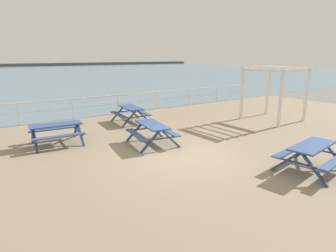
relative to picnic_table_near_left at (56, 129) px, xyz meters
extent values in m
cube|color=gray|center=(3.06, -3.67, -0.68)|extent=(30.00, 24.00, 0.20)
cube|color=slate|center=(3.06, 49.08, -0.58)|extent=(142.00, 90.00, 0.01)
cube|color=white|center=(3.06, 4.08, 0.47)|extent=(23.00, 0.06, 0.06)
cube|color=white|center=(3.06, 4.08, -0.01)|extent=(23.00, 0.05, 0.05)
cylinder|color=white|center=(-0.77, 4.08, -0.06)|extent=(0.07, 0.07, 1.05)
cylinder|color=white|center=(1.78, 4.08, -0.06)|extent=(0.07, 0.07, 1.05)
cylinder|color=white|center=(4.34, 4.08, -0.06)|extent=(0.07, 0.07, 1.05)
cylinder|color=white|center=(6.89, 4.08, -0.06)|extent=(0.07, 0.07, 1.05)
cylinder|color=white|center=(9.45, 4.08, -0.06)|extent=(0.07, 0.07, 1.05)
cylinder|color=white|center=(12.00, 4.08, -0.06)|extent=(0.07, 0.07, 1.05)
cylinder|color=white|center=(14.56, 4.08, -0.06)|extent=(0.07, 0.07, 1.05)
cube|color=#334C84|center=(0.00, 0.00, 0.17)|extent=(1.84, 0.82, 0.05)
cube|color=#334C84|center=(0.04, 0.62, -0.13)|extent=(1.81, 0.38, 0.04)
cube|color=#334C84|center=(-0.04, -0.62, -0.13)|extent=(1.81, 0.38, 0.04)
cube|color=navy|center=(0.80, 0.32, -0.21)|extent=(0.13, 0.80, 0.79)
cube|color=navy|center=(0.75, -0.42, -0.21)|extent=(0.13, 0.80, 0.79)
cube|color=navy|center=(0.78, -0.05, -0.16)|extent=(0.16, 1.50, 0.04)
cube|color=navy|center=(-0.75, 0.42, -0.21)|extent=(0.13, 0.80, 0.79)
cube|color=navy|center=(-0.80, -0.32, -0.21)|extent=(0.13, 0.80, 0.79)
cube|color=navy|center=(-0.78, 0.05, -0.16)|extent=(0.16, 1.50, 0.04)
cube|color=#334C84|center=(2.93, -2.00, 0.17)|extent=(0.96, 1.88, 0.05)
cube|color=#334C84|center=(2.32, -1.91, -0.13)|extent=(0.53, 1.82, 0.04)
cube|color=#334C84|center=(3.54, -2.09, -0.13)|extent=(0.53, 1.82, 0.04)
cube|color=navy|center=(2.68, -1.17, -0.21)|extent=(0.80, 0.20, 0.79)
cube|color=navy|center=(3.42, -1.29, -0.21)|extent=(0.80, 0.20, 0.79)
cube|color=navy|center=(3.05, -1.23, -0.16)|extent=(1.49, 0.29, 0.04)
cube|color=navy|center=(2.44, -2.72, -0.21)|extent=(0.80, 0.20, 0.79)
cube|color=navy|center=(3.18, -2.83, -0.21)|extent=(0.80, 0.20, 0.79)
cube|color=navy|center=(2.81, -2.77, -0.16)|extent=(1.49, 0.29, 0.04)
cube|color=#334C84|center=(5.38, -6.70, 0.17)|extent=(1.89, 0.97, 0.05)
cube|color=#334C84|center=(5.28, -6.09, -0.13)|extent=(1.82, 0.53, 0.04)
cube|color=#334C84|center=(5.47, -7.32, -0.13)|extent=(1.82, 0.53, 0.04)
cube|color=navy|center=(6.09, -6.21, -0.21)|extent=(0.20, 0.80, 0.79)
cube|color=navy|center=(6.20, -6.96, -0.21)|extent=(0.20, 0.80, 0.79)
cube|color=navy|center=(6.15, -6.59, -0.16)|extent=(0.29, 1.49, 0.04)
cube|color=navy|center=(4.55, -6.45, -0.21)|extent=(0.20, 0.80, 0.79)
cube|color=navy|center=(4.66, -7.19, -0.21)|extent=(0.20, 0.80, 0.79)
cube|color=navy|center=(4.60, -6.82, -0.16)|extent=(0.29, 1.49, 0.04)
cube|color=#334C84|center=(3.93, 1.70, 0.17)|extent=(0.87, 1.86, 0.05)
cube|color=#334C84|center=(3.31, 1.76, -0.13)|extent=(0.43, 1.82, 0.04)
cube|color=#334C84|center=(4.54, 1.64, -0.13)|extent=(0.43, 1.82, 0.04)
cube|color=navy|center=(3.63, 2.51, -0.21)|extent=(0.80, 0.15, 0.79)
cube|color=navy|center=(4.37, 2.44, -0.21)|extent=(0.80, 0.15, 0.79)
cube|color=navy|center=(4.00, 2.47, -0.16)|extent=(1.50, 0.20, 0.04)
cube|color=navy|center=(3.48, 0.96, -0.21)|extent=(0.80, 0.15, 0.79)
cube|color=navy|center=(4.23, 0.89, -0.21)|extent=(0.80, 0.15, 0.79)
cube|color=navy|center=(3.85, 0.92, -0.16)|extent=(1.50, 0.20, 0.04)
cube|color=white|center=(11.25, -0.75, 0.67)|extent=(0.12, 0.12, 2.50)
cube|color=white|center=(11.33, -2.95, 0.67)|extent=(0.12, 0.12, 2.50)
cube|color=white|center=(9.05, -0.83, 0.67)|extent=(0.12, 0.12, 2.50)
cube|color=white|center=(9.13, -3.03, 0.67)|extent=(0.12, 0.12, 2.50)
cube|color=white|center=(11.29, -1.85, 1.98)|extent=(0.21, 2.44, 0.12)
cube|color=white|center=(9.09, -1.93, 1.98)|extent=(0.21, 2.44, 0.12)
cube|color=white|center=(10.15, -0.79, 1.98)|extent=(2.44, 0.21, 0.12)
cube|color=white|center=(10.23, -2.99, 1.98)|extent=(2.44, 0.21, 0.12)
cube|color=white|center=(9.09, -1.93, 2.10)|extent=(0.17, 2.56, 0.04)
cube|color=white|center=(9.64, -1.91, 2.10)|extent=(0.17, 2.56, 0.04)
cube|color=white|center=(10.19, -1.89, 2.10)|extent=(0.17, 2.56, 0.04)
cube|color=white|center=(10.74, -1.87, 2.10)|extent=(0.17, 2.56, 0.04)
cube|color=white|center=(11.29, -1.85, 2.10)|extent=(0.17, 2.56, 0.04)
camera|label=1|loc=(-2.31, -10.73, 2.63)|focal=30.41mm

